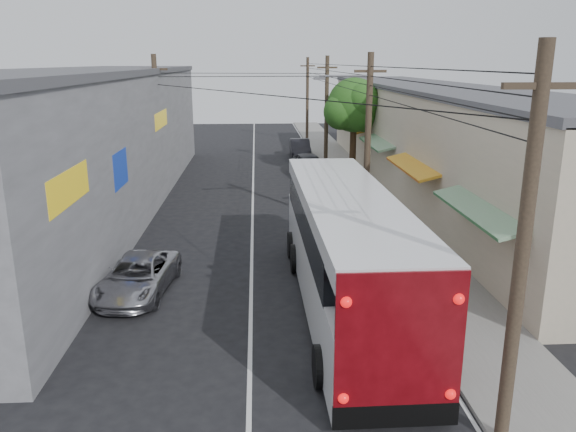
% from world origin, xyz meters
% --- Properties ---
extents(ground, '(120.00, 120.00, 0.00)m').
position_xyz_m(ground, '(0.00, 0.00, 0.00)').
color(ground, black).
rests_on(ground, ground).
extents(sidewalk, '(3.00, 80.00, 0.12)m').
position_xyz_m(sidewalk, '(6.50, 20.00, 0.06)').
color(sidewalk, slate).
rests_on(sidewalk, ground).
extents(building_right, '(7.09, 40.00, 6.25)m').
position_xyz_m(building_right, '(10.99, 22.00, 3.15)').
color(building_right, '#B5A990').
rests_on(building_right, ground).
extents(building_left, '(7.20, 36.00, 7.25)m').
position_xyz_m(building_left, '(-8.50, 18.00, 3.65)').
color(building_left, gray).
rests_on(building_left, ground).
extents(utility_poles, '(11.80, 45.28, 8.00)m').
position_xyz_m(utility_poles, '(3.13, 20.33, 4.13)').
color(utility_poles, '#473828').
rests_on(utility_poles, ground).
extents(street_tree, '(4.40, 4.00, 6.60)m').
position_xyz_m(street_tree, '(6.87, 26.02, 4.67)').
color(street_tree, '#3F2B19').
rests_on(street_tree, ground).
extents(coach_bus, '(3.10, 12.99, 3.73)m').
position_xyz_m(coach_bus, '(3.00, 4.89, 1.93)').
color(coach_bus, white).
rests_on(coach_bus, ground).
extents(jeepney, '(2.55, 4.68, 1.24)m').
position_xyz_m(jeepney, '(-3.80, 6.26, 0.62)').
color(jeepney, '#ABAAB1').
rests_on(jeepney, ground).
extents(parked_suv, '(2.13, 5.11, 1.48)m').
position_xyz_m(parked_suv, '(3.80, 15.54, 0.74)').
color(parked_suv, '#9FA0A7').
rests_on(parked_suv, ground).
extents(parked_car_mid, '(2.41, 4.84, 1.58)m').
position_xyz_m(parked_car_mid, '(3.80, 25.85, 0.79)').
color(parked_car_mid, black).
rests_on(parked_car_mid, ground).
extents(parked_car_far, '(1.61, 4.50, 1.48)m').
position_xyz_m(parked_car_far, '(3.80, 33.87, 0.74)').
color(parked_car_far, black).
rests_on(parked_car_far, ground).
extents(pedestrian_near, '(0.66, 0.54, 1.57)m').
position_xyz_m(pedestrian_near, '(5.72, 11.88, 0.90)').
color(pedestrian_near, '#BF6590').
rests_on(pedestrian_near, sidewalk).
extents(pedestrian_far, '(0.87, 0.70, 1.73)m').
position_xyz_m(pedestrian_far, '(5.89, 11.05, 0.98)').
color(pedestrian_far, '#839FBE').
rests_on(pedestrian_far, sidewalk).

